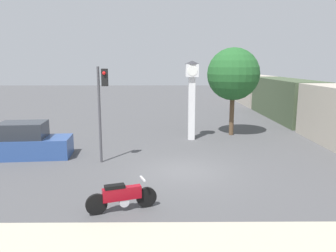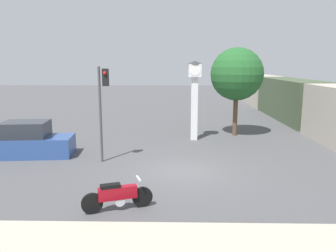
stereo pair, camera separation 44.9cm
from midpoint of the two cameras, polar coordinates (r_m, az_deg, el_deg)
name	(u,v)px [view 2 (the right image)]	position (r m, az deg, el deg)	size (l,w,h in m)	color
ground_plane	(182,171)	(14.62, 3.30, -7.88)	(120.00, 120.00, 0.00)	#4C4C4F
motorcycle	(117,196)	(10.86, -7.60, -11.96)	(2.21, 0.92, 1.02)	black
clock_tower	(195,89)	(20.24, 5.28, 6.46)	(0.92, 0.92, 4.87)	white
freight_train	(291,99)	(30.35, 21.03, 4.40)	(2.80, 34.87, 3.40)	#ADA393
traffic_light	(103,98)	(15.66, -10.49, 4.90)	(0.50, 0.35, 4.56)	#47474C
street_tree	(237,74)	(21.87, 12.47, 8.78)	(3.40, 3.40, 5.74)	brown
parked_car	(29,142)	(18.15, -22.33, -2.54)	(4.35, 2.19, 1.80)	#2D4C8C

